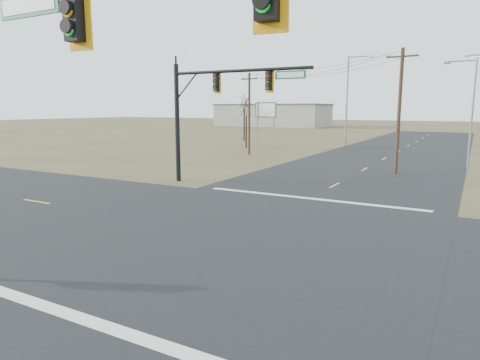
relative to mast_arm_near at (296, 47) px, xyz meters
The scene contains 15 objects.
ground 10.92m from the mast_arm_near, 123.30° to the left, with size 320.00×320.00×0.00m, color brown.
road_ew 10.92m from the mast_arm_near, 123.30° to the left, with size 160.00×14.00×0.02m, color black.
road_ns 10.92m from the mast_arm_near, 123.30° to the left, with size 14.00×160.00×0.02m, color black.
stop_bar_near 7.60m from the mast_arm_near, behind, with size 12.00×0.40×0.01m, color silver.
stop_bar_far 17.11m from the mast_arm_near, 108.55° to the left, with size 12.00×0.40×0.01m, color silver.
mast_arm_near is the anchor object (origin of this frame).
mast_arm_far 20.35m from the mast_arm_near, 125.52° to the left, with size 9.26×0.47×7.50m.
utility_pole_near 26.78m from the mast_arm_near, 95.68° to the left, with size 2.18×0.36×8.91m.
utility_pole_far 37.76m from the mast_arm_near, 118.71° to the left, with size 2.00×0.48×8.24m.
highway_sign 45.17m from the mast_arm_near, 116.09° to the left, with size 2.89×0.40×5.43m.
streetlight_a 32.28m from the mast_arm_near, 86.99° to the left, with size 2.39×0.34×8.54m.
streetlight_c 48.81m from the mast_arm_near, 103.98° to the left, with size 3.09×0.43×11.03m.
bare_tree_a 45.26m from the mast_arm_near, 119.00° to the left, with size 3.14×3.14×6.12m.
bare_tree_b 57.08m from the mast_arm_near, 119.12° to the left, with size 3.39×3.39×7.30m.
warehouse_left 107.78m from the mast_arm_near, 114.77° to the left, with size 28.00×14.00×5.50m, color #A7A194.
Camera 1 is at (7.48, -13.69, 4.76)m, focal length 32.00 mm.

